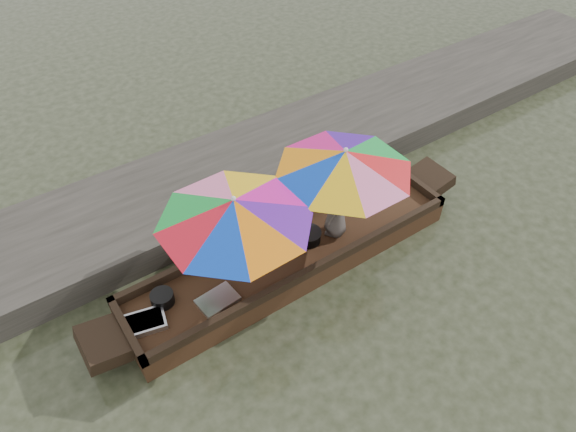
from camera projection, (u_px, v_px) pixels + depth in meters
water at (292, 265)px, 8.11m from camera, size 80.00×80.00×0.00m
dock at (222, 180)px, 9.25m from camera, size 22.00×2.20×0.50m
boat_hull at (292, 258)px, 7.99m from camera, size 5.38×1.20×0.35m
cooking_pot at (162, 298)px, 7.10m from camera, size 0.33×0.33×0.17m
tray_crayfish at (145, 322)px, 6.86m from camera, size 0.62×0.50×0.09m
tray_scallop at (218, 300)px, 7.15m from camera, size 0.58×0.43×0.06m
charcoal_grill at (308, 236)px, 7.96m from camera, size 0.38×0.38×0.18m
supply_bag at (238, 248)px, 7.72m from camera, size 0.35×0.31×0.26m
vendor at (337, 205)px, 7.78m from camera, size 0.65×0.62×1.11m
umbrella_bow at (237, 239)px, 6.96m from camera, size 2.83×2.83×1.55m
umbrella_stern at (342, 190)px, 7.71m from camera, size 2.69×2.69×1.55m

